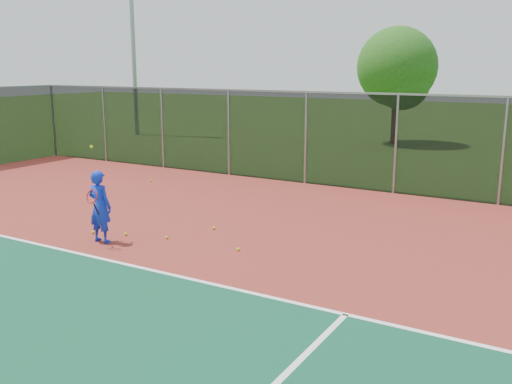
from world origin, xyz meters
TOP-DOWN VIEW (x-y plane):
  - ground at (0.00, 0.00)m, footprint 120.00×120.00m
  - court_apron at (0.00, 2.00)m, footprint 30.00×20.00m
  - fence_back at (0.00, 12.00)m, footprint 30.00×0.06m
  - tennis_player at (-4.08, 3.85)m, footprint 0.60×0.61m
  - practice_ball_1 at (-2.98, 4.75)m, footprint 0.07×0.07m
  - practice_ball_2 at (-7.60, 9.62)m, footprint 0.07×0.07m
  - practice_ball_4 at (-1.14, 4.84)m, footprint 0.07×0.07m
  - practice_ball_5 at (-3.96, 4.48)m, footprint 0.07×0.07m
  - practice_ball_6 at (-4.72, 4.20)m, footprint 0.07×0.07m
  - practice_ball_7 at (-2.50, 5.91)m, footprint 0.07×0.07m
  - floodlight_nw at (-17.29, 19.78)m, footprint 0.90×0.40m
  - tree_back_left at (-3.39, 23.30)m, footprint 3.92×3.92m

SIDE VIEW (x-z plane):
  - ground at x=0.00m, z-range 0.00..0.00m
  - court_apron at x=0.00m, z-range 0.00..0.02m
  - practice_ball_1 at x=-2.98m, z-range 0.02..0.09m
  - practice_ball_2 at x=-7.60m, z-range 0.02..0.09m
  - practice_ball_4 at x=-1.14m, z-range 0.02..0.09m
  - practice_ball_5 at x=-3.96m, z-range 0.02..0.09m
  - practice_ball_6 at x=-4.72m, z-range 0.02..0.09m
  - practice_ball_7 at x=-2.50m, z-range 0.02..0.09m
  - tennis_player at x=-4.08m, z-range -0.24..1.89m
  - fence_back at x=0.00m, z-range 0.05..3.08m
  - tree_back_left at x=-3.39m, z-range 0.73..6.48m
  - floodlight_nw at x=-17.29m, z-range 0.77..12.24m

